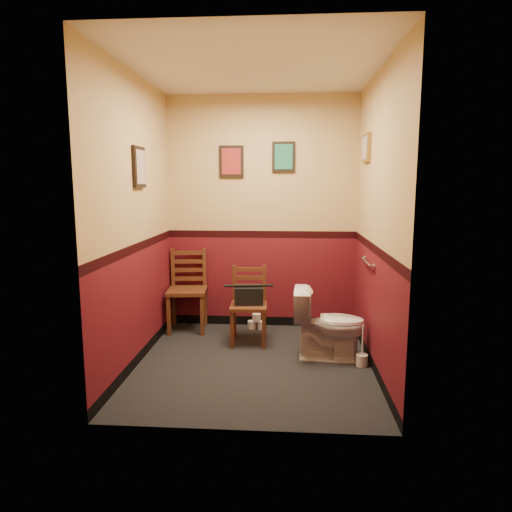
{
  "coord_description": "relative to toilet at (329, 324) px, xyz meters",
  "views": [
    {
      "loc": [
        0.31,
        -4.13,
        1.7
      ],
      "look_at": [
        0.0,
        0.25,
        1.0
      ],
      "focal_mm": 32.0,
      "sensor_mm": 36.0,
      "label": 1
    }
  ],
  "objects": [
    {
      "name": "grab_bar",
      "position": [
        0.35,
        0.07,
        0.61
      ],
      "size": [
        0.05,
        0.56,
        0.06
      ],
      "color": "silver",
      "rests_on": "wall_right"
    },
    {
      "name": "chair_right",
      "position": [
        -0.82,
        0.41,
        0.07
      ],
      "size": [
        0.4,
        0.4,
        0.82
      ],
      "rotation": [
        0.0,
        0.0,
        0.03
      ],
      "color": "#5A301B",
      "rests_on": "floor"
    },
    {
      "name": "tp_stack",
      "position": [
        -0.77,
        0.87,
        -0.27
      ],
      "size": [
        0.21,
        0.11,
        0.18
      ],
      "color": "silver",
      "rests_on": "floor"
    },
    {
      "name": "toilet_brush",
      "position": [
        0.3,
        -0.17,
        -0.28
      ],
      "size": [
        0.11,
        0.11,
        0.4
      ],
      "color": "silver",
      "rests_on": "floor"
    },
    {
      "name": "toilet",
      "position": [
        0.0,
        0.0,
        0.0
      ],
      "size": [
        0.72,
        0.43,
        0.69
      ],
      "primitive_type": "imported",
      "rotation": [
        0.0,
        0.0,
        1.52
      ],
      "color": "white",
      "rests_on": "floor"
    },
    {
      "name": "wall_back",
      "position": [
        -0.72,
        1.02,
        1.01
      ],
      "size": [
        2.2,
        0.0,
        2.7
      ],
      "primitive_type": "cube",
      "rotation": [
        1.57,
        0.0,
        0.0
      ],
      "color": "#58111A",
      "rests_on": "ground"
    },
    {
      "name": "framed_print_back_b",
      "position": [
        -0.47,
        1.0,
        1.66
      ],
      "size": [
        0.26,
        0.04,
        0.34
      ],
      "color": "black",
      "rests_on": "wall_back"
    },
    {
      "name": "framed_print_back_a",
      "position": [
        -1.07,
        1.0,
        1.61
      ],
      "size": [
        0.28,
        0.04,
        0.36
      ],
      "color": "black",
      "rests_on": "wall_back"
    },
    {
      "name": "framed_print_left",
      "position": [
        -1.8,
        -0.08,
        1.51
      ],
      "size": [
        0.04,
        0.3,
        0.38
      ],
      "color": "black",
      "rests_on": "wall_left"
    },
    {
      "name": "handbag",
      "position": [
        -0.82,
        0.37,
        0.18
      ],
      "size": [
        0.31,
        0.19,
        0.22
      ],
      "rotation": [
        0.0,
        0.0,
        0.13
      ],
      "color": "black",
      "rests_on": "chair_right"
    },
    {
      "name": "wall_left",
      "position": [
        -1.82,
        -0.18,
        1.01
      ],
      "size": [
        0.0,
        2.4,
        2.7
      ],
      "primitive_type": "cube",
      "rotation": [
        1.57,
        0.0,
        1.57
      ],
      "color": "#58111A",
      "rests_on": "ground"
    },
    {
      "name": "chair_left",
      "position": [
        -1.57,
        0.81,
        0.13
      ],
      "size": [
        0.48,
        0.48,
        0.94
      ],
      "rotation": [
        0.0,
        0.0,
        0.09
      ],
      "color": "#5A301B",
      "rests_on": "floor"
    },
    {
      "name": "wall_front",
      "position": [
        -0.72,
        -1.38,
        1.01
      ],
      "size": [
        2.2,
        0.0,
        2.7
      ],
      "primitive_type": "cube",
      "rotation": [
        -1.57,
        0.0,
        0.0
      ],
      "color": "#58111A",
      "rests_on": "ground"
    },
    {
      "name": "floor",
      "position": [
        -0.72,
        -0.18,
        -0.34
      ],
      "size": [
        2.2,
        2.4,
        0.0
      ],
      "primitive_type": "cube",
      "color": "black",
      "rests_on": "ground"
    },
    {
      "name": "ceiling",
      "position": [
        -0.72,
        -0.18,
        2.36
      ],
      "size": [
        2.2,
        2.4,
        0.0
      ],
      "primitive_type": "cube",
      "rotation": [
        3.14,
        0.0,
        0.0
      ],
      "color": "silver",
      "rests_on": "ground"
    },
    {
      "name": "wall_right",
      "position": [
        0.38,
        -0.18,
        1.01
      ],
      "size": [
        0.0,
        2.4,
        2.7
      ],
      "primitive_type": "cube",
      "rotation": [
        1.57,
        0.0,
        -1.57
      ],
      "color": "#58111A",
      "rests_on": "ground"
    },
    {
      "name": "framed_print_right",
      "position": [
        0.36,
        0.42,
        1.71
      ],
      "size": [
        0.04,
        0.34,
        0.28
      ],
      "color": "olive",
      "rests_on": "wall_right"
    }
  ]
}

